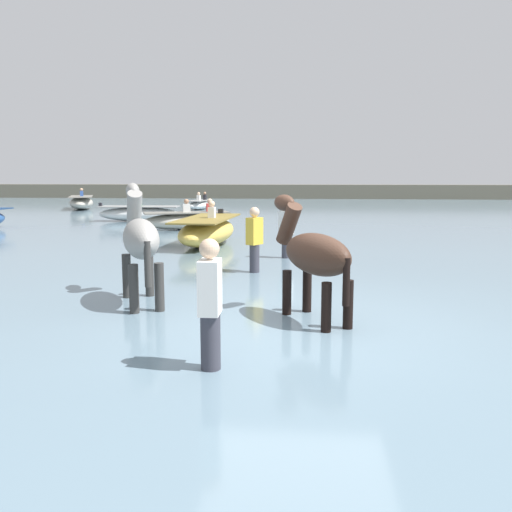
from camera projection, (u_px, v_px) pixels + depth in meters
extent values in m
plane|color=#84755B|center=(302.00, 345.00, 7.16)|extent=(120.00, 120.00, 0.00)
cube|color=slate|center=(306.00, 243.00, 16.98)|extent=(90.00, 90.00, 0.31)
ellipsoid|color=gray|center=(141.00, 239.00, 7.98)|extent=(1.08, 1.57, 0.60)
cylinder|color=#31312F|center=(127.00, 286.00, 8.53)|extent=(0.14, 0.14, 1.01)
cylinder|color=#31312F|center=(150.00, 284.00, 8.64)|extent=(0.14, 0.14, 1.01)
cylinder|color=#31312F|center=(134.00, 300.00, 7.55)|extent=(0.14, 0.14, 1.01)
cylinder|color=#31312F|center=(160.00, 298.00, 7.67)|extent=(0.14, 0.14, 1.01)
cylinder|color=gray|center=(134.00, 210.00, 8.66)|extent=(0.44, 0.60, 0.68)
ellipsoid|color=gray|center=(133.00, 191.00, 8.75)|extent=(0.41, 0.55, 0.26)
cylinder|color=#31312F|center=(148.00, 264.00, 7.36)|extent=(0.10, 0.10, 0.64)
ellipsoid|color=#382319|center=(317.00, 254.00, 7.03)|extent=(1.14, 1.42, 0.55)
cylinder|color=black|center=(287.00, 303.00, 7.49)|extent=(0.13, 0.13, 0.94)
cylinder|color=black|center=(307.00, 301.00, 7.64)|extent=(0.13, 0.13, 0.94)
cylinder|color=black|center=(326.00, 320.00, 6.64)|extent=(0.13, 0.13, 0.94)
cylinder|color=black|center=(348.00, 316.00, 6.78)|extent=(0.13, 0.13, 0.94)
cylinder|color=#382319|center=(289.00, 224.00, 7.62)|extent=(0.46, 0.55, 0.63)
ellipsoid|color=#382319|center=(284.00, 203.00, 7.70)|extent=(0.42, 0.51, 0.24)
cylinder|color=black|center=(346.00, 282.00, 6.49)|extent=(0.09, 0.09, 0.59)
ellipsoid|color=silver|center=(140.00, 214.00, 23.24)|extent=(3.61, 1.37, 0.62)
cube|color=gray|center=(139.00, 207.00, 23.19)|extent=(3.46, 1.32, 0.04)
cube|color=black|center=(100.00, 205.00, 23.23)|extent=(0.13, 0.17, 0.18)
cube|color=#388E51|center=(139.00, 203.00, 23.05)|extent=(0.27, 0.20, 0.30)
sphere|color=#A37556|center=(138.00, 197.00, 23.01)|extent=(0.18, 0.18, 0.18)
ellipsoid|color=#B2AD9E|center=(187.00, 221.00, 19.60)|extent=(3.37, 2.20, 0.60)
cube|color=slate|center=(187.00, 213.00, 19.55)|extent=(3.24, 2.11, 0.04)
cube|color=red|center=(210.00, 207.00, 19.90)|extent=(0.31, 0.26, 0.30)
sphere|color=beige|center=(210.00, 201.00, 19.86)|extent=(0.18, 0.18, 0.18)
cube|color=white|center=(187.00, 208.00, 19.51)|extent=(0.31, 0.26, 0.30)
sphere|color=#A37556|center=(186.00, 201.00, 19.48)|extent=(0.18, 0.18, 0.18)
ellipsoid|color=gold|center=(207.00, 232.00, 15.18)|extent=(1.48, 4.00, 0.73)
cube|color=olive|center=(207.00, 218.00, 15.12)|extent=(1.42, 3.84, 0.04)
cube|color=black|center=(221.00, 212.00, 16.97)|extent=(0.16, 0.13, 0.18)
cube|color=white|center=(212.00, 213.00, 15.08)|extent=(0.19, 0.27, 0.30)
sphere|color=beige|center=(212.00, 204.00, 15.04)|extent=(0.18, 0.18, 0.18)
ellipsoid|color=silver|center=(199.00, 205.00, 31.78)|extent=(1.22, 2.86, 0.51)
cube|color=gray|center=(199.00, 201.00, 31.74)|extent=(1.18, 2.75, 0.04)
cube|color=#232328|center=(205.00, 197.00, 32.44)|extent=(0.21, 0.28, 0.30)
sphere|color=#A37556|center=(205.00, 193.00, 32.40)|extent=(0.18, 0.18, 0.18)
cube|color=white|center=(199.00, 198.00, 31.71)|extent=(0.21, 0.28, 0.30)
sphere|color=beige|center=(199.00, 194.00, 31.68)|extent=(0.18, 0.18, 0.18)
ellipsoid|color=#B2AD9E|center=(81.00, 203.00, 32.05)|extent=(2.74, 4.31, 0.74)
cube|color=slate|center=(81.00, 196.00, 31.99)|extent=(2.63, 4.14, 0.04)
cube|color=black|center=(82.00, 194.00, 33.86)|extent=(0.19, 0.17, 0.18)
cube|color=#3356A8|center=(82.00, 194.00, 31.98)|extent=(0.26, 0.31, 0.30)
sphere|color=tan|center=(81.00, 190.00, 31.95)|extent=(0.18, 0.18, 0.18)
cylinder|color=#383842|center=(211.00, 357.00, 5.35)|extent=(0.20, 0.20, 0.88)
cube|color=white|center=(210.00, 287.00, 5.25)|extent=(0.21, 0.32, 0.54)
sphere|color=beige|center=(209.00, 249.00, 5.19)|extent=(0.20, 0.20, 0.20)
cylinder|color=#383842|center=(286.00, 253.00, 12.73)|extent=(0.20, 0.20, 0.88)
cube|color=white|center=(286.00, 223.00, 12.63)|extent=(0.38, 0.33, 0.54)
sphere|color=beige|center=(286.00, 207.00, 12.58)|extent=(0.20, 0.20, 0.20)
cylinder|color=#383842|center=(255.00, 266.00, 10.81)|extent=(0.20, 0.20, 0.88)
cube|color=gold|center=(254.00, 231.00, 10.70)|extent=(0.34, 0.38, 0.54)
sphere|color=beige|center=(254.00, 212.00, 10.65)|extent=(0.20, 0.20, 0.20)
cube|color=#605B4C|center=(308.00, 193.00, 48.33)|extent=(80.00, 2.40, 1.55)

